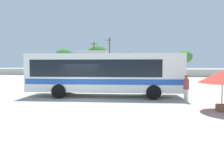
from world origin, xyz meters
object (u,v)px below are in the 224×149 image
at_px(utility_pole_near, 94,58).
at_px(roadside_tree_midleft, 98,55).
at_px(vendor_umbrella_secondary_red, 223,77).
at_px(utility_pole_far, 109,56).
at_px(coach_bus_white_blue, 103,72).
at_px(roadside_tree_left, 64,57).
at_px(attendant_by_bus_door, 186,87).
at_px(roadside_tree_midright, 129,59).
at_px(parked_car_second_white, 82,73).
at_px(roadside_tree_right, 184,57).
at_px(parked_car_leftmost_dark_blue, 58,73).

xyz_separation_m(utility_pole_near, roadside_tree_midleft, (-0.10, 3.58, 0.89)).
bearing_deg(vendor_umbrella_secondary_red, roadside_tree_midleft, 115.48).
bearing_deg(utility_pole_far, coach_bus_white_blue, -78.22).
bearing_deg(roadside_tree_left, utility_pole_far, -5.86).
distance_m(attendant_by_bus_door, roadside_tree_left, 42.30).
height_order(vendor_umbrella_secondary_red, utility_pole_far, utility_pole_far).
bearing_deg(roadside_tree_midright, attendant_by_bus_door, -77.21).
relative_size(attendant_by_bus_door, roadside_tree_midleft, 0.23).
relative_size(roadside_tree_midleft, roadside_tree_midright, 1.36).
relative_size(roadside_tree_left, roadside_tree_midleft, 0.90).
xyz_separation_m(parked_car_second_white, roadside_tree_midleft, (0.18, 11.06, 4.49)).
bearing_deg(roadside_tree_right, parked_car_leftmost_dark_blue, -164.30).
relative_size(parked_car_second_white, roadside_tree_right, 0.74).
distance_m(coach_bus_white_blue, roadside_tree_midright, 31.74).
xyz_separation_m(vendor_umbrella_secondary_red, parked_car_second_white, (-17.87, 26.04, -0.99)).
height_order(utility_pole_near, roadside_tree_midleft, utility_pole_near).
xyz_separation_m(roadside_tree_left, roadside_tree_right, (30.85, -1.08, -0.25)).
relative_size(utility_pole_far, roadside_tree_midright, 1.64).
bearing_deg(attendant_by_bus_door, roadside_tree_left, 127.13).
distance_m(vendor_umbrella_secondary_red, roadside_tree_left, 44.81).
xyz_separation_m(vendor_umbrella_secondary_red, roadside_tree_left, (-26.80, 35.80, 2.92)).
height_order(attendant_by_bus_door, utility_pole_near, utility_pole_near).
relative_size(utility_pole_far, roadside_tree_right, 1.57).
height_order(parked_car_second_white, roadside_tree_right, roadside_tree_right).
xyz_separation_m(parked_car_leftmost_dark_blue, utility_pole_near, (6.22, 6.63, 3.62)).
bearing_deg(attendant_by_bus_door, utility_pole_near, 117.39).
distance_m(attendant_by_bus_door, parked_car_second_white, 28.99).
height_order(parked_car_leftmost_dark_blue, roadside_tree_right, roadside_tree_right).
distance_m(vendor_umbrella_secondary_red, parked_car_second_white, 31.60).
bearing_deg(utility_pole_near, coach_bus_white_blue, -71.20).
xyz_separation_m(vendor_umbrella_secondary_red, roadside_tree_midleft, (-17.68, 37.10, 3.49)).
height_order(parked_car_second_white, roadside_tree_left, roadside_tree_left).
bearing_deg(roadside_tree_right, coach_bus_white_blue, -109.88).
relative_size(coach_bus_white_blue, roadside_tree_midright, 2.07).
relative_size(coach_bus_white_blue, vendor_umbrella_secondary_red, 5.08).
relative_size(parked_car_second_white, utility_pole_near, 0.53).
bearing_deg(utility_pole_near, parked_car_leftmost_dark_blue, -133.18).
bearing_deg(coach_bus_white_blue, vendor_umbrella_secondary_red, -24.46).
height_order(coach_bus_white_blue, roadside_tree_midleft, roadside_tree_midleft).
relative_size(attendant_by_bus_door, parked_car_second_white, 0.40).
bearing_deg(roadside_tree_midleft, coach_bus_white_blue, -72.92).
distance_m(coach_bus_white_blue, utility_pole_far, 31.95).
height_order(attendant_by_bus_door, roadside_tree_left, roadside_tree_left).
bearing_deg(utility_pole_far, attendant_by_bus_door, -68.92).
relative_size(utility_pole_far, roadside_tree_midleft, 1.21).
xyz_separation_m(utility_pole_far, roadside_tree_right, (17.85, 0.25, -0.45)).
bearing_deg(vendor_umbrella_secondary_red, coach_bus_white_blue, 155.54).
bearing_deg(utility_pole_near, roadside_tree_midleft, 91.62).
bearing_deg(attendant_by_bus_door, roadside_tree_midright, 102.79).
xyz_separation_m(parked_car_leftmost_dark_blue, roadside_tree_midright, (15.01, 8.07, 3.31)).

